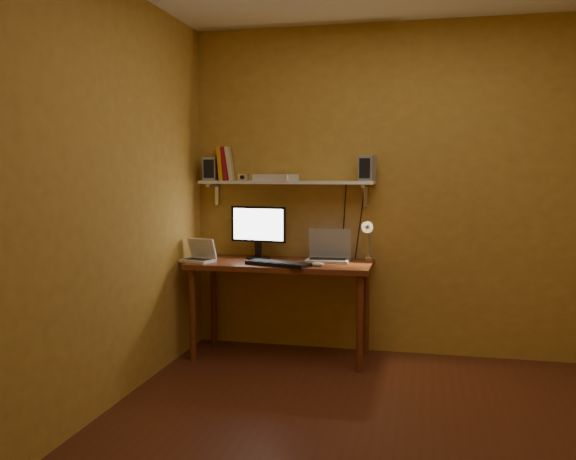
% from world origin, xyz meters
% --- Properties ---
extents(room, '(3.44, 3.24, 2.64)m').
position_xyz_m(room, '(0.00, 0.00, 1.30)').
color(room, '#522415').
rests_on(room, ground).
extents(desk, '(1.40, 0.60, 0.75)m').
position_xyz_m(desk, '(-0.92, 1.28, 0.66)').
color(desk, brown).
rests_on(desk, ground).
extents(wall_shelf, '(1.40, 0.25, 0.21)m').
position_xyz_m(wall_shelf, '(-0.92, 1.47, 1.36)').
color(wall_shelf, silver).
rests_on(wall_shelf, room).
extents(monitor, '(0.46, 0.22, 0.42)m').
position_xyz_m(monitor, '(-1.14, 1.42, 0.99)').
color(monitor, black).
rests_on(monitor, desk).
extents(laptop, '(0.33, 0.24, 0.25)m').
position_xyz_m(laptop, '(-0.57, 1.41, 0.82)').
color(laptop, '#919499').
rests_on(laptop, desk).
extents(netbook, '(0.28, 0.23, 0.18)m').
position_xyz_m(netbook, '(-1.54, 1.17, 0.80)').
color(netbook, silver).
rests_on(netbook, desk).
extents(keyboard, '(0.52, 0.32, 0.03)m').
position_xyz_m(keyboard, '(-0.90, 1.10, 0.76)').
color(keyboard, black).
rests_on(keyboard, desk).
extents(mouse, '(0.10, 0.08, 0.03)m').
position_xyz_m(mouse, '(-0.60, 1.11, 0.77)').
color(mouse, silver).
rests_on(mouse, desk).
extents(desk_lamp, '(0.09, 0.23, 0.38)m').
position_xyz_m(desk_lamp, '(-0.26, 1.41, 0.96)').
color(desk_lamp, silver).
rests_on(desk_lamp, desk).
extents(speaker_left, '(0.11, 0.11, 0.19)m').
position_xyz_m(speaker_left, '(-1.56, 1.48, 1.47)').
color(speaker_left, '#919499').
rests_on(speaker_left, wall_shelf).
extents(speaker_right, '(0.14, 0.14, 0.20)m').
position_xyz_m(speaker_right, '(-0.28, 1.48, 1.47)').
color(speaker_right, '#919499').
rests_on(speaker_right, wall_shelf).
extents(books, '(0.17, 0.20, 0.27)m').
position_xyz_m(books, '(-1.44, 1.49, 1.51)').
color(books, orange).
rests_on(books, wall_shelf).
extents(shelf_camera, '(0.10, 0.06, 0.05)m').
position_xyz_m(shelf_camera, '(-1.26, 1.41, 1.40)').
color(shelf_camera, silver).
rests_on(shelf_camera, wall_shelf).
extents(router, '(0.35, 0.28, 0.05)m').
position_xyz_m(router, '(-1.01, 1.47, 1.40)').
color(router, silver).
rests_on(router, wall_shelf).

